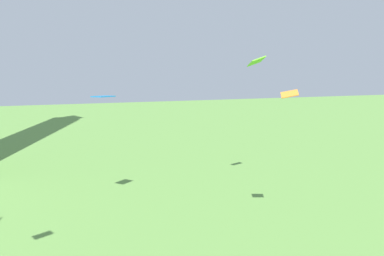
% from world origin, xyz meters
% --- Properties ---
extents(kite_flying_1, '(1.83, 1.76, 0.15)m').
position_xyz_m(kite_flying_1, '(-0.99, 29.69, 9.01)').
color(kite_flying_1, '#1D6DB4').
extents(kite_flying_3, '(1.16, 1.11, 0.55)m').
position_xyz_m(kite_flying_3, '(9.34, 21.45, 9.52)').
color(kite_flying_3, orange).
extents(kite_flying_6, '(1.43, 1.18, 0.93)m').
position_xyz_m(kite_flying_6, '(11.74, 30.33, 11.58)').
color(kite_flying_6, '#64C328').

